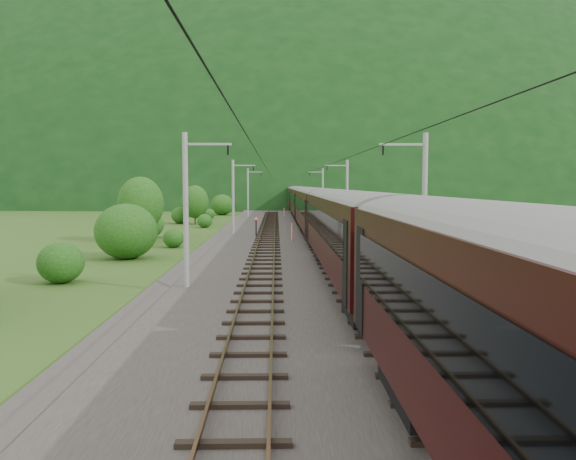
{
  "coord_description": "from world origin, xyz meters",
  "views": [
    {
      "loc": [
        -1.52,
        -29.06,
        5.63
      ],
      "look_at": [
        -0.74,
        8.31,
        2.6
      ],
      "focal_mm": 35.0,
      "sensor_mm": 36.0,
      "label": 1
    }
  ],
  "objects": [
    {
      "name": "ground",
      "position": [
        0.0,
        0.0,
        0.0
      ],
      "size": [
        600.0,
        600.0,
        0.0
      ],
      "primitive_type": "plane",
      "color": "#325119",
      "rests_on": "ground"
    },
    {
      "name": "railbed",
      "position": [
        0.0,
        10.0,
        0.15
      ],
      "size": [
        14.0,
        220.0,
        0.3
      ],
      "primitive_type": "cube",
      "color": "#38332D",
      "rests_on": "ground"
    },
    {
      "name": "track_left",
      "position": [
        -2.4,
        10.0,
        0.37
      ],
      "size": [
        2.4,
        220.0,
        0.27
      ],
      "color": "brown",
      "rests_on": "railbed"
    },
    {
      "name": "track_right",
      "position": [
        2.4,
        10.0,
        0.37
      ],
      "size": [
        2.4,
        220.0,
        0.27
      ],
      "color": "brown",
      "rests_on": "railbed"
    },
    {
      "name": "catenary_left",
      "position": [
        -6.12,
        32.0,
        4.5
      ],
      "size": [
        2.54,
        192.28,
        8.0
      ],
      "color": "gray",
      "rests_on": "railbed"
    },
    {
      "name": "catenary_right",
      "position": [
        6.12,
        32.0,
        4.5
      ],
      "size": [
        2.54,
        192.28,
        8.0
      ],
      "color": "gray",
      "rests_on": "railbed"
    },
    {
      "name": "overhead_wires",
      "position": [
        0.0,
        10.0,
        7.1
      ],
      "size": [
        4.83,
        198.0,
        0.03
      ],
      "color": "black",
      "rests_on": "ground"
    },
    {
      "name": "mountain_main",
      "position": [
        0.0,
        260.0,
        0.0
      ],
      "size": [
        504.0,
        360.0,
        244.0
      ],
      "primitive_type": "ellipsoid",
      "color": "black",
      "rests_on": "ground"
    },
    {
      "name": "mountain_ridge",
      "position": [
        -120.0,
        300.0,
        0.0
      ],
      "size": [
        336.0,
        280.0,
        132.0
      ],
      "primitive_type": "ellipsoid",
      "color": "black",
      "rests_on": "ground"
    },
    {
      "name": "train",
      "position": [
        2.4,
        50.99,
        3.9
      ],
      "size": [
        3.34,
        185.55,
        5.82
      ],
      "color": "black",
      "rests_on": "ground"
    },
    {
      "name": "hazard_post_near",
      "position": [
        -0.2,
        65.52,
        0.99
      ],
      "size": [
        0.15,
        0.15,
        1.39
      ],
      "primitive_type": "cylinder",
      "color": "red",
      "rests_on": "railbed"
    },
    {
      "name": "hazard_post_far",
      "position": [
        -0.02,
        23.84,
        1.15
      ],
      "size": [
        0.18,
        0.18,
        1.7
      ],
      "primitive_type": "cylinder",
      "color": "red",
      "rests_on": "railbed"
    },
    {
      "name": "signal",
      "position": [
        -3.62,
        28.96,
        1.42
      ],
      "size": [
        0.21,
        0.21,
        1.9
      ],
      "color": "black",
      "rests_on": "railbed"
    },
    {
      "name": "vegetation_left",
      "position": [
        -13.61,
        14.84,
        2.43
      ],
      "size": [
        10.96,
        147.12,
        6.41
      ],
      "color": "#154311",
      "rests_on": "ground"
    },
    {
      "name": "vegetation_right",
      "position": [
        11.7,
        17.66,
        1.36
      ],
      "size": [
        5.29,
        93.65,
        2.91
      ],
      "color": "#154311",
      "rests_on": "ground"
    }
  ]
}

